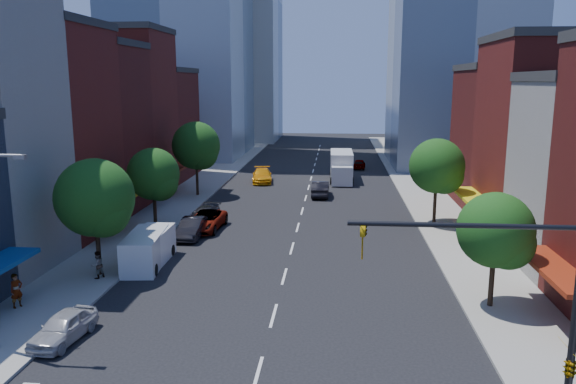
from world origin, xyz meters
name	(u,v)px	position (x,y,z in m)	size (l,w,h in m)	color
ground	(258,374)	(0.00, 0.00, 0.00)	(220.00, 220.00, 0.00)	black
sidewalk_left	(198,188)	(-12.50, 40.00, 0.07)	(5.00, 120.00, 0.15)	gray
sidewalk_right	(422,192)	(12.50, 40.00, 0.07)	(5.00, 120.00, 0.15)	gray
bldg_left_2	(26,134)	(-21.00, 20.50, 8.00)	(12.00, 9.00, 16.00)	maroon
bldg_left_3	(76,130)	(-21.00, 29.00, 7.50)	(12.00, 8.00, 15.00)	#591716
bldg_left_4	(112,114)	(-21.00, 37.50, 8.50)	(12.00, 9.00, 17.00)	maroon
bldg_left_5	(143,126)	(-21.00, 47.00, 6.50)	(12.00, 10.00, 13.00)	#591716
bldg_right_2	(567,140)	(21.00, 24.00, 7.50)	(12.00, 10.00, 15.00)	maroon
bldg_right_3	(524,140)	(21.00, 34.00, 6.50)	(12.00, 10.00, 13.00)	#591716
tower_far_w	(233,0)	(-18.00, 95.00, 28.00)	(18.00, 18.00, 56.00)	#9EA5AD
traffic_signal	(554,340)	(9.94, -4.50, 4.16)	(7.24, 2.24, 8.00)	black
tree_left_near	(97,201)	(-11.35, 10.92, 4.87)	(4.80, 4.80, 7.30)	black
tree_left_mid	(155,176)	(-11.35, 21.92, 4.53)	(4.20, 4.20, 6.65)	black
tree_left_far	(197,148)	(-11.35, 35.92, 5.20)	(5.00, 5.00, 7.75)	black
tree_right_near	(499,233)	(11.65, 7.92, 4.19)	(4.00, 4.00, 6.20)	black
tree_right_far	(439,168)	(11.65, 25.92, 4.86)	(4.60, 4.60, 7.20)	black
parked_car_front	(63,327)	(-9.50, 2.27, 0.69)	(1.63, 4.04, 1.38)	#A5A6AA
parked_car_second	(192,228)	(-7.99, 20.25, 0.77)	(1.63, 4.68, 1.54)	black
parked_car_third	(205,221)	(-7.50, 22.57, 0.78)	(2.58, 5.60, 1.56)	#999999
parked_car_rear	(205,215)	(-8.09, 24.86, 0.69)	(1.94, 4.76, 1.38)	black
cargo_van_near	(145,251)	(-9.25, 12.97, 1.12)	(2.65, 5.49, 2.26)	silver
cargo_van_far	(150,248)	(-9.20, 13.75, 1.08)	(2.12, 5.14, 2.18)	white
taxi	(262,176)	(-5.77, 44.86, 0.81)	(2.28, 5.60, 1.63)	orange
traffic_car_oncoming	(320,189)	(1.50, 37.04, 0.82)	(1.75, 5.01, 1.65)	black
traffic_car_far	(359,164)	(6.33, 56.57, 0.67)	(1.58, 3.93, 1.34)	#999999
box_truck	(341,167)	(3.76, 46.79, 1.66)	(2.83, 8.78, 3.52)	silver
pedestrian_near	(16,291)	(-13.71, 5.58, 1.09)	(0.68, 0.45, 1.87)	#999999
pedestrian_far	(97,265)	(-11.32, 10.30, 1.00)	(0.83, 0.65, 1.70)	#999999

